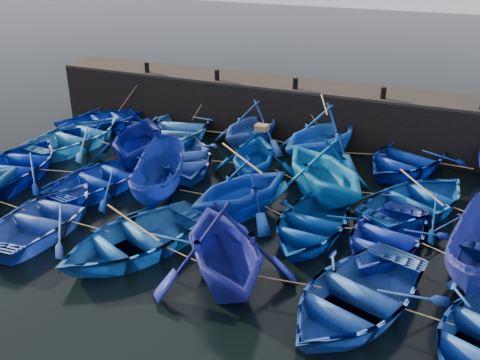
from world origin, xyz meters
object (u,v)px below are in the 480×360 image
at_px(boat_8, 182,157).
at_px(wooden_crate, 262,127).
at_px(boat_0, 104,120).
at_px(boat_13, 17,165).

distance_m(boat_8, wooden_crate, 3.88).
height_order(boat_0, boat_13, boat_13).
bearing_deg(boat_8, boat_13, 176.07).
distance_m(boat_0, boat_13, 6.43).
relative_size(boat_8, boat_13, 0.94).
xyz_separation_m(boat_0, wooden_crate, (9.63, -2.59, 1.75)).
xyz_separation_m(boat_13, wooden_crate, (9.22, 3.82, 1.68)).
xyz_separation_m(boat_0, boat_13, (0.41, -6.41, 0.08)).
height_order(boat_13, wooden_crate, wooden_crate).
bearing_deg(boat_13, boat_8, -161.26).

